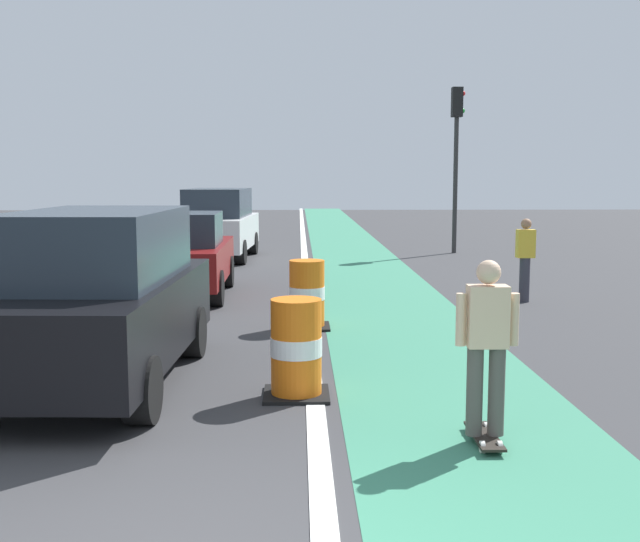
% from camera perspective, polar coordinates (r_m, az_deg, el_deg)
% --- Properties ---
extents(bike_lane_strip, '(2.50, 80.00, 0.01)m').
position_cam_1_polar(bike_lane_strip, '(16.67, 4.21, -1.39)').
color(bike_lane_strip, '#387F60').
rests_on(bike_lane_strip, ground).
extents(lane_divider_stripe, '(0.20, 80.00, 0.01)m').
position_cam_1_polar(lane_divider_stripe, '(16.58, -0.96, -1.41)').
color(lane_divider_stripe, silver).
rests_on(lane_divider_stripe, ground).
extents(skateboarder_on_lane, '(0.57, 0.80, 1.69)m').
position_cam_1_polar(skateboarder_on_lane, '(7.24, 12.07, -5.34)').
color(skateboarder_on_lane, black).
rests_on(skateboarder_on_lane, ground).
extents(parked_suv_nearest, '(2.06, 4.67, 2.04)m').
position_cam_1_polar(parked_suv_nearest, '(9.37, -15.81, -1.86)').
color(parked_suv_nearest, black).
rests_on(parked_suv_nearest, ground).
extents(parked_sedan_second, '(1.95, 4.12, 1.70)m').
position_cam_1_polar(parked_sedan_second, '(15.91, -10.19, 1.12)').
color(parked_sedan_second, maroon).
rests_on(parked_sedan_second, ground).
extents(parked_suv_third, '(2.12, 4.70, 2.04)m').
position_cam_1_polar(parked_suv_third, '(22.86, -7.42, 3.46)').
color(parked_suv_third, silver).
rests_on(parked_suv_third, ground).
extents(traffic_barrel_front, '(0.73, 0.73, 1.09)m').
position_cam_1_polar(traffic_barrel_front, '(8.65, -1.74, -5.72)').
color(traffic_barrel_front, orange).
rests_on(traffic_barrel_front, ground).
extents(traffic_barrel_mid, '(0.73, 0.73, 1.09)m').
position_cam_1_polar(traffic_barrel_mid, '(12.49, -0.96, -1.76)').
color(traffic_barrel_mid, orange).
rests_on(traffic_barrel_mid, ground).
extents(traffic_light_corner, '(0.41, 0.32, 5.10)m').
position_cam_1_polar(traffic_light_corner, '(24.78, 9.93, 9.39)').
color(traffic_light_corner, '#2D2D2D').
rests_on(traffic_light_corner, ground).
extents(pedestrian_crossing, '(0.34, 0.20, 1.61)m').
position_cam_1_polar(pedestrian_crossing, '(15.49, 14.74, 0.96)').
color(pedestrian_crossing, '#33333D').
rests_on(pedestrian_crossing, ground).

